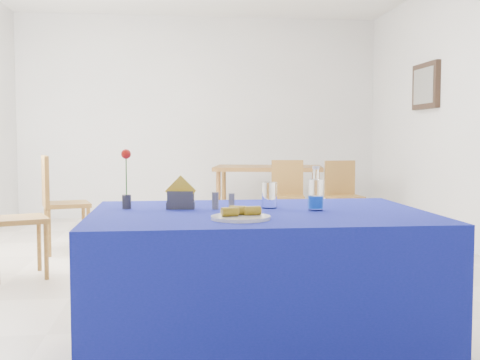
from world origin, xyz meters
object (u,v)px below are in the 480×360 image
blue_table (259,289)px  oak_table (268,172)px  water_bottle (316,196)px  chair_win_a (7,211)px  chair_bg_left (288,191)px  plate (241,218)px  chair_win_b (57,197)px  chair_bg_right (342,191)px

blue_table → oak_table: 4.77m
blue_table → water_bottle: 0.53m
water_bottle → chair_win_a: (-1.99, 2.03, -0.29)m
water_bottle → chair_bg_left: 4.20m
water_bottle → oak_table: size_ratio=0.15×
water_bottle → chair_win_a: water_bottle is taller
plate → oak_table: size_ratio=0.18×
blue_table → chair_win_a: (-1.71, 2.04, 0.16)m
plate → chair_win_b: 3.65m
water_bottle → chair_win_b: bearing=120.3°
chair_bg_right → oak_table: bearing=137.8°
plate → chair_bg_right: (1.71, 4.36, -0.28)m
chair_win_a → oak_table: bearing=-63.9°
blue_table → chair_bg_right: 4.39m
blue_table → chair_bg_left: size_ratio=1.89×
blue_table → oak_table: blue_table is taller
oak_table → chair_bg_right: chair_bg_right is taller
blue_table → chair_bg_left: (0.94, 4.14, 0.11)m
chair_bg_left → chair_bg_right: (0.65, -0.05, -0.00)m
chair_bg_right → water_bottle: bearing=-112.9°
oak_table → chair_win_a: 3.66m
oak_table → chair_win_b: chair_win_b is taller
water_bottle → plate: bearing=-144.8°
oak_table → chair_win_a: (-2.51, -2.66, -0.14)m
blue_table → oak_table: bearing=80.4°
oak_table → chair_win_a: bearing=-133.4°
water_bottle → chair_bg_left: bearing=80.9°
chair_bg_left → chair_win_b: 2.68m
plate → chair_win_b: size_ratio=0.27×
blue_table → water_bottle: (0.28, 0.01, 0.45)m
oak_table → chair_bg_left: 0.60m
blue_table → chair_bg_right: (1.59, 4.09, 0.11)m
water_bottle → oak_table: water_bottle is taller
oak_table → chair_win_b: 2.82m
chair_bg_left → chair_bg_right: 0.66m
oak_table → chair_bg_right: 1.02m
chair_bg_right → chair_win_a: (-3.31, -2.05, 0.05)m
plate → oak_table: bearing=79.5°
chair_bg_right → chair_win_b: (-3.11, -0.99, 0.06)m
plate → chair_win_a: chair_win_a is taller
chair_win_b → oak_table: bearing=-71.1°
chair_bg_right → chair_win_a: chair_win_a is taller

